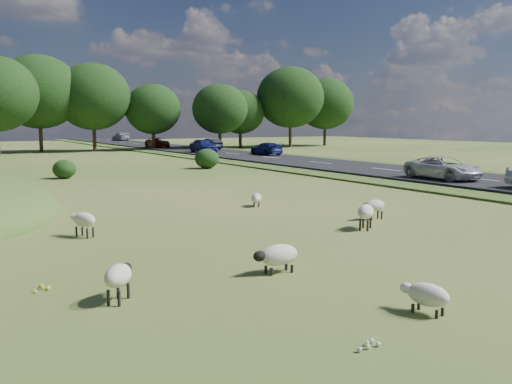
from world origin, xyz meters
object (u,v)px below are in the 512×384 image
Objects in this scene: car_0 at (121,137)px; sheep_1 at (374,206)px; sheep_6 at (427,294)px; car_3 at (158,143)px; sheep_0 at (119,276)px; sheep_2 at (278,255)px; sheep_3 at (366,212)px; car_1 at (203,146)px; car_2 at (444,168)px; car_4 at (211,144)px; sheep_5 at (84,220)px; car_5 at (266,149)px; sheep_4 at (256,198)px.

sheep_1 is at bearing 79.25° from car_0.
car_3 is at bearing -29.37° from sheep_6.
sheep_1 reaches higher than sheep_6.
sheep_6 is (4.97, -3.77, -0.17)m from sheep_0.
sheep_3 reaches higher than sheep_2.
sheep_1 is 0.21× the size of car_0.
car_1 is at bearing -90.00° from car_3.
car_2 is 1.05× the size of car_3.
car_1 is at bearing -106.50° from sheep_1.
car_1 is 7.09m from car_4.
sheep_3 is 1.03× the size of sheep_5.
car_3 reaches higher than car_5.
car_2 reaches higher than car_4.
sheep_4 is at bearing 57.99° from car_5.
sheep_0 is 4.07m from sheep_2.
car_3 is (19.82, 61.34, 0.45)m from sheep_2.
car_3 is (0.00, 48.93, -0.03)m from car_2.
sheep_6 is 0.24× the size of car_1.
car_5 reaches higher than sheep_4.
sheep_1 reaches higher than sheep_2.
sheep_2 is at bearing -147.94° from car_2.
sheep_1 is at bearing -126.81° from sheep_5.
car_3 is (-3.80, -28.96, -0.07)m from car_0.
car_4 is (16.25, 48.11, 0.39)m from sheep_1.
sheep_3 is 45.71m from car_1.
car_2 is at bearing -6.13° from sheep_3.
sheep_4 is 0.20× the size of car_0.
car_2 reaches higher than sheep_1.
car_1 is 14.52m from car_3.
sheep_0 is 7.25m from sheep_5.
sheep_0 is 0.22× the size of car_0.
sheep_6 is 97.00m from car_0.
sheep_0 is at bearing -116.91° from car_1.
sheep_4 is at bearing -170.34° from car_2.
sheep_6 is at bearing 175.22° from sheep_5.
car_0 is at bearing -90.00° from car_5.
car_2 is 1.20× the size of car_4.
car_5 is (0.00, -50.89, -0.08)m from car_0.
sheep_1 is at bearing 1.20° from sheep_3.
sheep_2 is 93.34m from car_0.
car_0 is 37.49m from car_4.
car_1 is (-3.80, -43.48, 0.05)m from car_0.
sheep_0 is 59.83m from car_4.
sheep_3 is at bearing -32.35° from sheep_0.
sheep_5 is 53.06m from car_4.
sheep_5 is 87.52m from car_0.
car_0 is at bearing 87.21° from car_2.
sheep_4 is 0.21× the size of car_2.
car_1 is (23.88, 47.05, 0.46)m from sheep_0.
sheep_6 is 61.18m from car_4.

